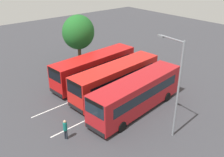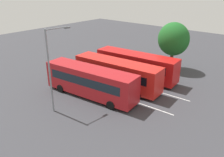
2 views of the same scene
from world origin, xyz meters
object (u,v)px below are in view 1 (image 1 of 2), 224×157
Objects in this scene: bus_center_right at (137,94)px; depot_tree at (78,32)px; street_lamp at (176,84)px; pedestrian at (65,128)px; bus_center_left at (116,79)px; bus_far_left at (95,68)px.

depot_tree is at bearing -107.21° from bus_center_right.
bus_center_right is at bearing -0.35° from street_lamp.
pedestrian is 16.39m from depot_tree.
bus_center_left and bus_center_right have the same top height.
bus_center_right reaches higher than pedestrian.
bus_center_right is 1.66× the size of depot_tree.
depot_tree is (-2.54, -13.34, 2.52)m from bus_center_right.
bus_center_left is at bearing -2.37° from street_lamp.
bus_far_left is at bearing -101.62° from bus_center_right.
bus_far_left is at bearing 13.39° from pedestrian.
bus_center_right is at bearing 75.43° from bus_center_left.
depot_tree is at bearing -112.52° from bus_far_left.
bus_center_left is 8.45m from street_lamp.
depot_tree is (-1.87, -5.96, 2.52)m from bus_far_left.
bus_center_right is 5.11m from street_lamp.
bus_center_right is (0.63, 3.63, 0.00)m from bus_center_left.
street_lamp is at bearing 80.48° from depot_tree.
pedestrian is (7.83, 3.07, -0.72)m from bus_center_left.
bus_center_right is 1.38× the size of street_lamp.
bus_far_left and bus_center_left have the same top height.
bus_far_left is 6.19× the size of pedestrian.
bus_far_left is 1.00× the size of bus_center_left.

